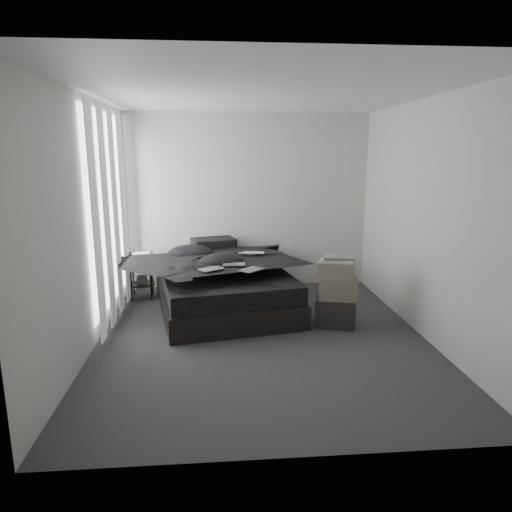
{
  "coord_description": "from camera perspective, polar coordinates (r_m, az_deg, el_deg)",
  "views": [
    {
      "loc": [
        -0.47,
        -4.77,
        2.0
      ],
      "look_at": [
        0.0,
        0.8,
        0.75
      ],
      "focal_mm": 32.0,
      "sensor_mm": 36.0,
      "label": 1
    }
  ],
  "objects": [
    {
      "name": "wall_front",
      "position": [
        2.8,
        5.0,
        -1.94
      ],
      "size": [
        3.6,
        0.01,
        2.6
      ],
      "primitive_type": "cube",
      "color": "silver",
      "rests_on": "ground"
    },
    {
      "name": "pillow_lower",
      "position": [
        6.75,
        -5.95,
        0.47
      ],
      "size": [
        0.71,
        0.55,
        0.14
      ],
      "primitive_type": "cube",
      "rotation": [
        0.0,
        0.0,
        0.19
      ],
      "color": "black",
      "rests_on": "mattress"
    },
    {
      "name": "bed",
      "position": [
        6.08,
        -4.05,
        -5.2
      ],
      "size": [
        1.98,
        2.4,
        0.29
      ],
      "primitive_type": "cube",
      "rotation": [
        0.0,
        0.0,
        0.19
      ],
      "color": "black",
      "rests_on": "floor"
    },
    {
      "name": "papers",
      "position": [
        6.57,
        -14.18,
        0.34
      ],
      "size": [
        0.28,
        0.24,
        0.01
      ],
      "primitive_type": "cube",
      "rotation": [
        0.0,
        0.0,
        0.24
      ],
      "color": "white",
      "rests_on": "side_stand"
    },
    {
      "name": "art_book_snake",
      "position": [
        5.36,
        10.28,
        -0.12
      ],
      "size": [
        0.39,
        0.33,
        0.03
      ],
      "primitive_type": "cube",
      "rotation": [
        0.0,
        0.0,
        -0.18
      ],
      "color": "silver",
      "rests_on": "art_book_white"
    },
    {
      "name": "mattress",
      "position": [
        6.01,
        -4.09,
        -2.85
      ],
      "size": [
        1.91,
        2.32,
        0.23
      ],
      "primitive_type": "cube",
      "rotation": [
        0.0,
        0.0,
        0.19
      ],
      "color": "black",
      "rests_on": "bed"
    },
    {
      "name": "curtain_left",
      "position": [
        5.86,
        -17.27,
        4.97
      ],
      "size": [
        0.06,
        2.12,
        2.48
      ],
      "primitive_type": "cube",
      "color": "white",
      "rests_on": "wall_left"
    },
    {
      "name": "comic_a",
      "position": [
        5.33,
        -5.66,
        -0.81
      ],
      "size": [
        0.32,
        0.29,
        0.01
      ],
      "primitive_type": "cube",
      "rotation": [
        0.0,
        0.0,
        0.57
      ],
      "color": "black",
      "rests_on": "duvet"
    },
    {
      "name": "laptop",
      "position": [
        6.05,
        -0.59,
        0.97
      ],
      "size": [
        0.37,
        0.26,
        0.03
      ],
      "primitive_type": "imported",
      "rotation": [
        0.0,
        0.0,
        -0.13
      ],
      "color": "silver",
      "rests_on": "duvet"
    },
    {
      "name": "box_mid",
      "position": [
        5.45,
        10.13,
        -3.86
      ],
      "size": [
        0.5,
        0.43,
        0.26
      ],
      "primitive_type": "cube",
      "rotation": [
        0.0,
        0.0,
        -0.21
      ],
      "color": "#6D6556",
      "rests_on": "box_lower"
    },
    {
      "name": "pillow_upper",
      "position": [
        6.71,
        -5.34,
        1.63
      ],
      "size": [
        0.69,
        0.57,
        0.13
      ],
      "primitive_type": "cube",
      "rotation": [
        0.0,
        0.0,
        0.29
      ],
      "color": "black",
      "rests_on": "pillow_lower"
    },
    {
      "name": "duvet",
      "position": [
        5.9,
        -4.03,
        -0.75
      ],
      "size": [
        1.88,
        2.08,
        0.25
      ],
      "primitive_type": "imported",
      "rotation": [
        0.0,
        0.0,
        0.19
      ],
      "color": "black",
      "rests_on": "mattress"
    },
    {
      "name": "ceiling",
      "position": [
        4.83,
        0.85,
        19.72
      ],
      "size": [
        3.6,
        4.2,
        0.01
      ],
      "primitive_type": "cube",
      "color": "white",
      "rests_on": "ground"
    },
    {
      "name": "floor",
      "position": [
        5.2,
        0.75,
        -10.04
      ],
      "size": [
        3.6,
        4.2,
        0.01
      ],
      "primitive_type": "cube",
      "color": "#363639",
      "rests_on": "ground"
    },
    {
      "name": "side_stand",
      "position": [
        6.65,
        -14.1,
        -2.41
      ],
      "size": [
        0.37,
        0.37,
        0.64
      ],
      "primitive_type": "cylinder",
      "rotation": [
        0.0,
        0.0,
        0.06
      ],
      "color": "black",
      "rests_on": "floor"
    },
    {
      "name": "window_left",
      "position": [
        5.86,
        -17.8,
        5.63
      ],
      "size": [
        0.02,
        2.0,
        2.3
      ],
      "primitive_type": "cube",
      "color": "white",
      "rests_on": "wall_left"
    },
    {
      "name": "wall_right",
      "position": [
        5.33,
        20.49,
        4.25
      ],
      "size": [
        0.01,
        4.2,
        2.6
      ],
      "primitive_type": "cube",
      "color": "silver",
      "rests_on": "ground"
    },
    {
      "name": "art_book_white",
      "position": [
        5.38,
        10.16,
        -0.45
      ],
      "size": [
        0.42,
        0.37,
        0.04
      ],
      "primitive_type": "cube",
      "rotation": [
        0.0,
        0.0,
        -0.28
      ],
      "color": "silver",
      "rests_on": "box_upper"
    },
    {
      "name": "floor_books",
      "position": [
        6.37,
        -10.89,
        -5.36
      ],
      "size": [
        0.13,
        0.18,
        0.12
      ],
      "primitive_type": "cube",
      "rotation": [
        0.0,
        0.0,
        0.05
      ],
      "color": "black",
      "rests_on": "floor"
    },
    {
      "name": "box_lower",
      "position": [
        5.55,
        9.91,
        -6.83
      ],
      "size": [
        0.55,
        0.48,
        0.34
      ],
      "primitive_type": "cube",
      "rotation": [
        0.0,
        0.0,
        -0.28
      ],
      "color": "black",
      "rests_on": "floor"
    },
    {
      "name": "wall_back",
      "position": [
        6.92,
        -0.91,
        6.8
      ],
      "size": [
        3.6,
        0.01,
        2.6
      ],
      "primitive_type": "cube",
      "color": "silver",
      "rests_on": "ground"
    },
    {
      "name": "wall_left",
      "position": [
        5.0,
        -20.22,
        3.77
      ],
      "size": [
        0.01,
        4.2,
        2.6
      ],
      "primitive_type": "cube",
      "color": "silver",
      "rests_on": "ground"
    },
    {
      "name": "comic_c",
      "position": [
        5.27,
        -0.59,
        -0.76
      ],
      "size": [
        0.31,
        0.32,
        0.01
      ],
      "primitive_type": "cube",
      "rotation": [
        0.0,
        0.0,
        0.8
      ],
      "color": "black",
      "rests_on": "duvet"
    },
    {
      "name": "comic_b",
      "position": [
        5.53,
        -2.77,
        -0.19
      ],
      "size": [
        0.27,
        0.18,
        0.01
      ],
      "primitive_type": "cube",
      "rotation": [
        0.0,
        0.0,
        -0.02
      ],
      "color": "black",
      "rests_on": "duvet"
    },
    {
      "name": "box_upper",
      "position": [
        5.4,
        10.01,
        -1.56
      ],
      "size": [
        0.5,
        0.45,
        0.18
      ],
      "primitive_type": "cube",
      "rotation": [
        0.0,
        0.0,
        -0.33
      ],
      "color": "#6D6556",
      "rests_on": "box_mid"
    }
  ]
}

